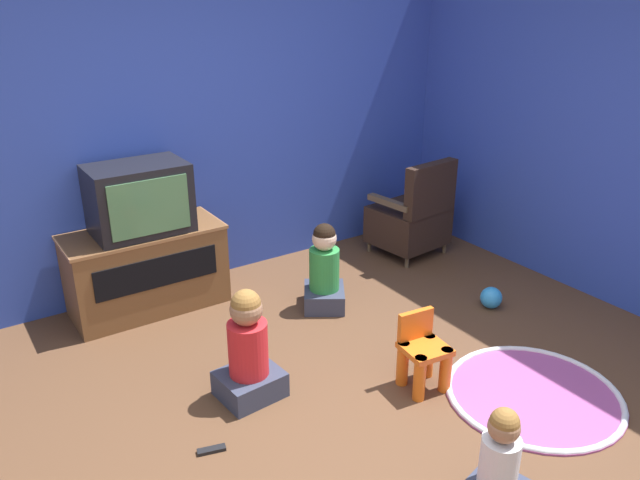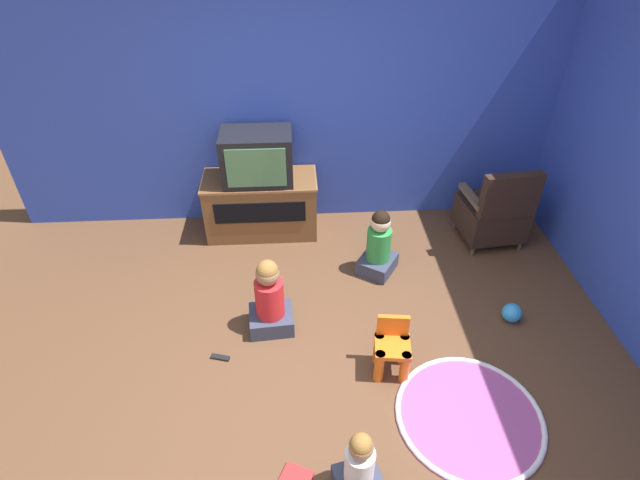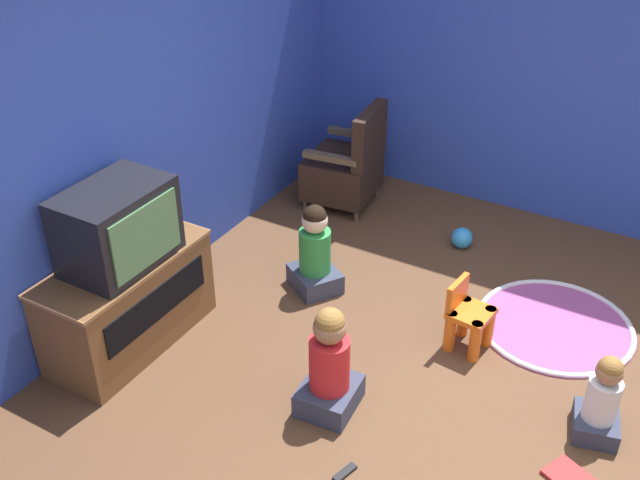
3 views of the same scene
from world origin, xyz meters
name	(u,v)px [view 2 (image 2 of 3)]	position (x,y,z in m)	size (l,w,h in m)	color
ground_plane	(320,395)	(0.00, 0.00, 0.00)	(30.00, 30.00, 0.00)	brown
wall_back	(284,94)	(-0.20, 2.44, 1.35)	(5.60, 0.12, 2.70)	#2D47B2
tv_cabinet	(261,204)	(-0.48, 2.10, 0.32)	(1.14, 0.52, 0.63)	brown
television	(257,157)	(-0.48, 2.09, 0.87)	(0.68, 0.46, 0.50)	black
black_armchair	(494,213)	(1.84, 1.77, 0.35)	(0.64, 0.62, 0.89)	brown
yellow_kid_chair	(392,350)	(0.55, 0.21, 0.21)	(0.29, 0.28, 0.47)	orange
play_mat	(469,416)	(1.04, -0.25, 0.01)	(1.04, 1.04, 0.04)	#A54C8C
child_watching_left	(270,300)	(-0.36, 0.70, 0.30)	(0.38, 0.34, 0.70)	#33384C
child_watching_center	(359,467)	(0.20, -0.69, 0.24)	(0.33, 0.30, 0.55)	#33384C
child_watching_right	(379,246)	(0.63, 1.38, 0.29)	(0.44, 0.45, 0.67)	#33384C
toy_ball	(512,313)	(1.67, 0.66, 0.08)	(0.16, 0.16, 0.16)	#3399E5
remote_control	(220,357)	(-0.76, 0.38, 0.01)	(0.16, 0.08, 0.02)	black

